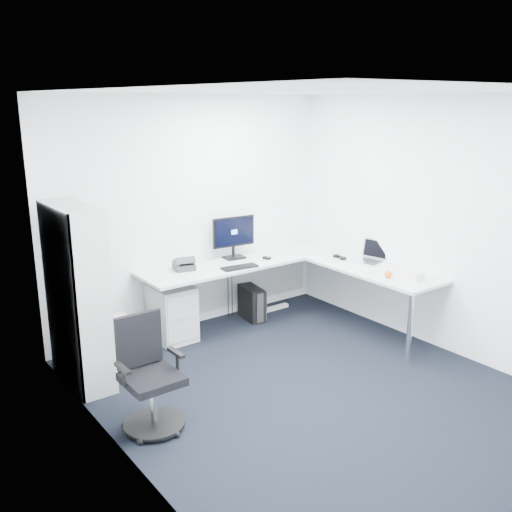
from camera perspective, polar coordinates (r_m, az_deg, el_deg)
ground at (r=5.51m, az=5.41°, el=-13.22°), size 4.20×4.20×0.00m
ceiling at (r=4.84m, az=6.24°, el=16.12°), size 4.20×4.20×0.00m
wall_back at (r=6.67m, az=-6.44°, el=4.20°), size 3.60×0.02×2.70m
wall_left at (r=4.06m, az=-13.40°, el=-3.41°), size 0.02×4.20×2.70m
wall_right at (r=6.33m, az=17.97°, el=2.96°), size 0.02×4.20×2.70m
l_desk at (r=6.65m, az=0.97°, el=-4.27°), size 2.70×1.51×0.79m
drawer_pedestal at (r=6.51m, az=-8.42°, el=-5.60°), size 0.41×0.51×0.63m
bookshelf at (r=5.57m, az=-17.43°, el=-3.86°), size 0.34×0.86×1.73m
task_chair at (r=4.78m, az=-10.37°, el=-11.72°), size 0.54×0.54×0.95m
black_pc_tower at (r=7.06m, az=-0.44°, el=-4.71°), size 0.25×0.44×0.41m
beige_pc_tower at (r=6.25m, az=-13.16°, el=-7.91°), size 0.24×0.45×0.41m
power_strip at (r=7.42m, az=1.94°, el=-5.20°), size 0.39×0.07×0.04m
monitor at (r=6.79m, az=-2.21°, el=1.89°), size 0.56×0.23×0.52m
black_keyboard at (r=6.45m, az=-1.64°, el=-1.13°), size 0.44×0.20×0.02m
mouse at (r=6.81m, az=1.08°, el=-0.19°), size 0.07×0.10×0.03m
desk_phone at (r=6.43m, az=-7.22°, el=-0.69°), size 0.26×0.26×0.15m
laptop at (r=6.77m, az=10.99°, el=0.36°), size 0.41×0.40×0.25m
white_keyboard at (r=6.54m, az=10.40°, el=-1.20°), size 0.16×0.39×0.01m
headphones at (r=6.92m, az=8.36°, el=-0.02°), size 0.14×0.20×0.05m
orange_fruit at (r=6.25m, az=13.08°, el=-1.79°), size 0.08×0.08×0.08m
tissue_box at (r=6.28m, az=15.43°, el=-1.89°), size 0.14×0.24×0.08m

